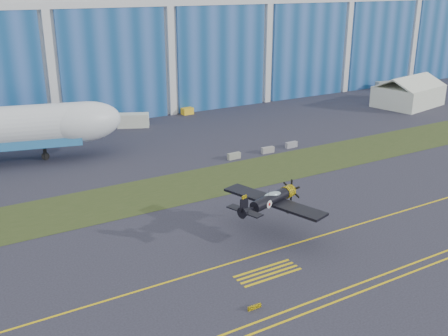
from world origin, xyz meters
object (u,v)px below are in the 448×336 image
shipping_container (133,120)px  tug (187,111)px  tent (409,91)px  warbird (270,200)px

shipping_container → tug: shipping_container is taller
tent → tug: bearing=147.3°
warbird → tug: bearing=55.1°
warbird → tent: tent is taller
shipping_container → tug: 12.93m
tent → shipping_container: tent is taller
tent → shipping_container: size_ratio=2.77×
warbird → tent: 67.38m
shipping_container → tent: bearing=10.8°
warbird → tug: warbird is taller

